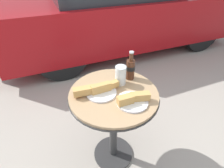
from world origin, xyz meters
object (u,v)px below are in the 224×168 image
object	(u,v)px
cola_bottle_left	(130,68)
lunch_plate_near	(98,90)
lunch_plate_far	(133,100)
parked_car	(119,9)
drinking_glass	(121,76)
bistro_table	(114,111)

from	to	relation	value
cola_bottle_left	lunch_plate_near	size ratio (longest dim) A/B	0.69
lunch_plate_far	parked_car	xyz separation A→B (m)	(0.96, 2.38, -0.07)
cola_bottle_left	lunch_plate_near	bearing A→B (deg)	-163.59
lunch_plate_near	parked_car	size ratio (longest dim) A/B	0.08
cola_bottle_left	parked_car	distance (m)	2.30
cola_bottle_left	drinking_glass	size ratio (longest dim) A/B	1.56
lunch_plate_far	cola_bottle_left	bearing A→B (deg)	66.62
bistro_table	cola_bottle_left	bearing A→B (deg)	32.34
cola_bottle_left	drinking_glass	xyz separation A→B (m)	(-0.09, -0.04, -0.02)
drinking_glass	bistro_table	bearing A→B (deg)	-137.27
lunch_plate_near	lunch_plate_far	xyz separation A→B (m)	(0.17, -0.17, -0.00)
drinking_glass	lunch_plate_near	distance (m)	0.19
bistro_table	drinking_glass	distance (m)	0.27
bistro_table	parked_car	bearing A→B (deg)	65.35
drinking_glass	parked_car	distance (m)	2.37
bistro_table	parked_car	world-z (taller)	parked_car
cola_bottle_left	lunch_plate_near	world-z (taller)	cola_bottle_left
drinking_glass	lunch_plate_near	xyz separation A→B (m)	(-0.18, -0.05, -0.04)
bistro_table	cola_bottle_left	distance (m)	0.34
lunch_plate_near	cola_bottle_left	bearing A→B (deg)	16.41
drinking_glass	lunch_plate_near	bearing A→B (deg)	-165.82
bistro_table	cola_bottle_left	size ratio (longest dim) A/B	3.32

